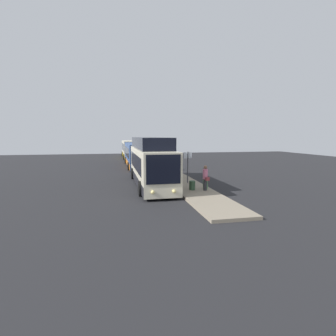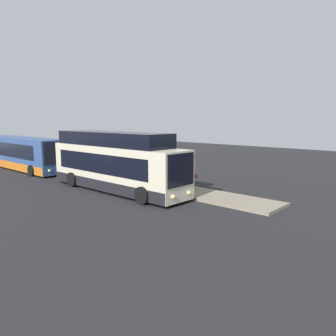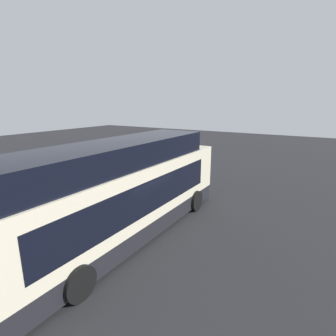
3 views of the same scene
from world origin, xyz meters
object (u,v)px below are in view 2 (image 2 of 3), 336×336
at_px(bus_lead, 115,165).
at_px(trash_bin, 180,185).
at_px(suitcase, 188,182).
at_px(passenger_boarding, 138,172).
at_px(sign_post, 154,161).
at_px(bus_second, 23,154).
at_px(passenger_waiting, 193,174).

height_order(bus_lead, trash_bin, bus_lead).
xyz_separation_m(bus_lead, suitcase, (3.32, 3.62, -1.27)).
xyz_separation_m(suitcase, trash_bin, (0.18, -1.07, 0.01)).
relative_size(bus_lead, suitcase, 13.06).
height_order(passenger_boarding, sign_post, sign_post).
distance_m(sign_post, trash_bin, 3.17).
bearing_deg(bus_lead, bus_second, 180.00).
xyz_separation_m(bus_lead, sign_post, (0.65, 3.02, 0.03)).
distance_m(passenger_waiting, sign_post, 3.35).
bearing_deg(passenger_boarding, suitcase, 85.62).
xyz_separation_m(passenger_waiting, sign_post, (-3.27, -0.37, 0.63)).
bearing_deg(bus_lead, suitcase, 47.43).
bearing_deg(suitcase, passenger_waiting, -21.14).
height_order(suitcase, sign_post, sign_post).
xyz_separation_m(bus_second, passenger_boarding, (14.30, 1.82, -0.46)).
xyz_separation_m(passenger_boarding, suitcase, (3.09, 1.80, -0.55)).
xyz_separation_m(bus_second, passenger_waiting, (17.99, 3.39, -0.34)).
xyz_separation_m(bus_second, suitcase, (17.39, 3.62, -1.01)).
relative_size(bus_second, sign_post, 4.88).
distance_m(bus_lead, trash_bin, 4.51).
bearing_deg(sign_post, passenger_boarding, -109.10).
bearing_deg(passenger_boarding, bus_second, -117.34).
distance_m(passenger_boarding, trash_bin, 3.39).
bearing_deg(passenger_waiting, bus_lead, -63.27).
bearing_deg(bus_lead, passenger_waiting, 40.82).
bearing_deg(bus_second, passenger_waiting, 10.67).
height_order(passenger_boarding, suitcase, passenger_boarding).
bearing_deg(trash_bin, bus_second, -171.76).
bearing_deg(passenger_waiting, bus_second, -93.42).
distance_m(passenger_waiting, suitcase, 0.93).
relative_size(bus_lead, trash_bin, 17.59).
xyz_separation_m(passenger_boarding, sign_post, (0.42, 1.20, 0.75)).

